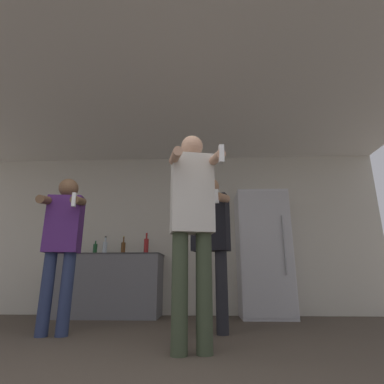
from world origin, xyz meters
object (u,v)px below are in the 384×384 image
at_px(bottle_amber_bourbon, 95,249).
at_px(bottle_clear_vodka, 123,248).
at_px(person_woman_foreground, 192,218).
at_px(bottle_tall_gin, 105,247).
at_px(bottle_short_whiskey, 66,248).
at_px(refrigerator, 263,253).
at_px(bottle_brown_liquor, 146,246).
at_px(person_man_side, 62,239).
at_px(person_spectator_back, 210,236).

distance_m(bottle_amber_bourbon, bottle_clear_vodka, 0.43).
bearing_deg(person_woman_foreground, bottle_clear_vodka, 118.26).
distance_m(bottle_tall_gin, bottle_short_whiskey, 0.60).
relative_size(bottle_short_whiskey, person_woman_foreground, 0.15).
bearing_deg(bottle_short_whiskey, refrigerator, -0.56).
height_order(bottle_brown_liquor, person_man_side, person_man_side).
height_order(person_woman_foreground, person_spectator_back, person_woman_foreground).
relative_size(bottle_brown_liquor, bottle_short_whiskey, 1.29).
xyz_separation_m(bottle_tall_gin, person_spectator_back, (1.59, -1.27, -0.01)).
xyz_separation_m(bottle_tall_gin, bottle_brown_liquor, (0.64, 0.00, 0.02)).
relative_size(bottle_amber_bourbon, bottle_clear_vodka, 0.80).
xyz_separation_m(person_woman_foreground, person_man_side, (-1.39, 0.66, -0.07)).
height_order(bottle_amber_bourbon, person_woman_foreground, person_woman_foreground).
relative_size(bottle_brown_liquor, bottle_amber_bourbon, 1.55).
bearing_deg(person_man_side, bottle_short_whiskey, 113.42).
bearing_deg(bottle_amber_bourbon, bottle_short_whiskey, 180.00).
height_order(bottle_short_whiskey, person_spectator_back, person_spectator_back).
bearing_deg(bottle_amber_bourbon, bottle_clear_vodka, -0.00).
distance_m(refrigerator, bottle_brown_liquor, 1.75).
distance_m(person_man_side, person_spectator_back, 1.57).
height_order(refrigerator, person_man_side, refrigerator).
bearing_deg(bottle_tall_gin, person_man_side, -88.57).
bearing_deg(refrigerator, bottle_brown_liquor, 179.04).
bearing_deg(bottle_short_whiskey, person_spectator_back, -30.11).
height_order(bottle_amber_bourbon, bottle_clear_vodka, bottle_clear_vodka).
height_order(refrigerator, person_spectator_back, refrigerator).
xyz_separation_m(bottle_short_whiskey, person_man_side, (0.64, -1.47, -0.05)).
bearing_deg(bottle_tall_gin, bottle_amber_bourbon, 180.00).
relative_size(person_woman_foreground, person_spectator_back, 1.06).
bearing_deg(person_spectator_back, bottle_clear_vodka, 135.81).
xyz_separation_m(refrigerator, bottle_amber_bourbon, (-2.54, 0.03, 0.08)).
height_order(bottle_short_whiskey, bottle_clear_vodka, bottle_clear_vodka).
xyz_separation_m(bottle_brown_liquor, bottle_clear_vodka, (-0.35, -0.00, -0.03)).
height_order(bottle_tall_gin, bottle_brown_liquor, bottle_brown_liquor).
distance_m(bottle_clear_vodka, person_spectator_back, 1.83).
bearing_deg(bottle_brown_liquor, bottle_short_whiskey, 180.00).
relative_size(bottle_brown_liquor, bottle_clear_vodka, 1.24).
height_order(bottle_short_whiskey, person_man_side, person_man_side).
bearing_deg(person_man_side, refrigerator, 31.57).
height_order(bottle_short_whiskey, person_woman_foreground, person_woman_foreground).
bearing_deg(person_spectator_back, bottle_brown_liquor, 126.94).
relative_size(refrigerator, bottle_short_whiskey, 6.84).
bearing_deg(bottle_tall_gin, person_woman_foreground, -56.16).
relative_size(person_woman_foreground, person_man_side, 1.10).
xyz_separation_m(bottle_tall_gin, person_woman_foreground, (1.43, -2.13, 0.02)).
relative_size(bottle_tall_gin, person_man_side, 0.17).
xyz_separation_m(bottle_short_whiskey, bottle_amber_bourbon, (0.45, 0.00, -0.02)).
height_order(bottle_tall_gin, person_man_side, person_man_side).
bearing_deg(bottle_brown_liquor, bottle_tall_gin, -180.00).
distance_m(bottle_tall_gin, bottle_amber_bourbon, 0.15).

